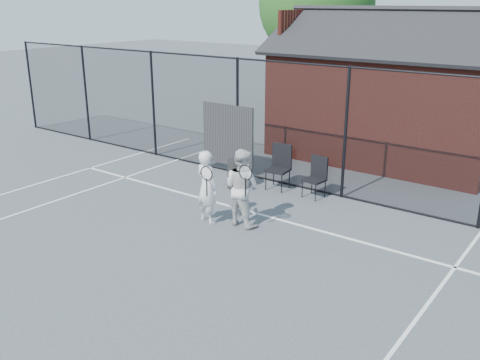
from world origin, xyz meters
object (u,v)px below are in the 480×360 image
Objects in this scene: chair_left at (314,178)px; chair_right at (278,168)px; player_back at (242,187)px; player_front at (207,187)px; clubhouse at (392,101)px; waste_bin at (237,174)px.

chair_right is at bearing -173.07° from chair_left.
chair_left is at bearing 79.50° from player_back.
player_front is 0.72m from player_back.
player_front is 2.57m from chair_right.
chair_left is 0.98m from chair_right.
chair_left is at bearing -90.23° from clubhouse.
clubhouse is 4.10× the size of player_back.
clubhouse is 7.09m from player_front.
chair_right is (0.07, 2.56, -0.23)m from player_front.
player_front is 1.44× the size of chair_right.
chair_right is (-0.57, 2.24, -0.27)m from player_back.
player_front is at bearing -153.36° from player_back.
clubhouse is at bearing 81.23° from player_front.
clubhouse is 6.18× the size of chair_right.
clubhouse is 9.34× the size of waste_bin.
player_front is at bearing -69.53° from waste_bin.
player_front is 2.24m from waste_bin.
player_front is 2.78m from chair_left.
clubhouse reaches higher than player_front.
chair_right is 0.99m from waste_bin.
chair_left is (-0.02, -4.40, -1.14)m from clubhouse.
clubhouse reaches higher than chair_right.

